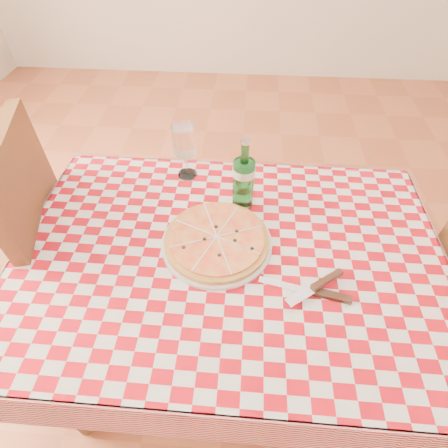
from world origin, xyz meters
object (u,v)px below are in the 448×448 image
object	(u,v)px
dining_table	(229,271)
water_bottle	(244,175)
wine_glass	(185,152)
chair_far	(20,247)
pizza_plate	(217,239)

from	to	relation	value
dining_table	water_bottle	world-z (taller)	water_bottle
dining_table	wine_glass	world-z (taller)	wine_glass
chair_far	wine_glass	bearing A→B (deg)	-172.02
dining_table	wine_glass	distance (m)	0.45
chair_far	pizza_plate	xyz separation A→B (m)	(0.74, -0.07, 0.18)
chair_far	water_bottle	bearing A→B (deg)	172.39
chair_far	pizza_plate	world-z (taller)	chair_far
chair_far	water_bottle	distance (m)	0.87
wine_glass	pizza_plate	bearing A→B (deg)	-66.78
dining_table	pizza_plate	distance (m)	0.13
wine_glass	chair_far	bearing A→B (deg)	-156.02
wine_glass	water_bottle	bearing A→B (deg)	-34.42
chair_far	water_bottle	world-z (taller)	chair_far
pizza_plate	wine_glass	world-z (taller)	wine_glass
dining_table	pizza_plate	size ratio (longest dim) A/B	3.53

